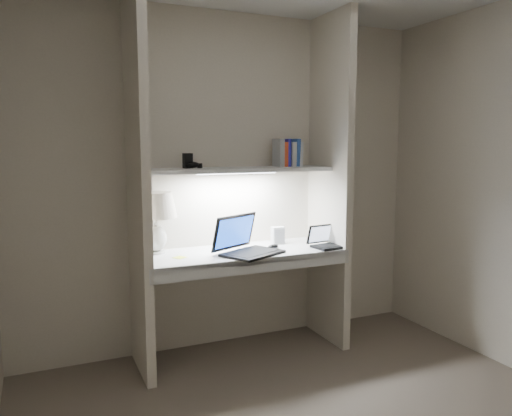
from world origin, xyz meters
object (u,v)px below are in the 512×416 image
speaker (278,235)px  book_row (287,153)px  table_lamp (156,212)px  laptop_netbook (327,242)px  laptop_main (246,245)px

speaker → book_row: size_ratio=0.63×
table_lamp → laptop_netbook: bearing=-13.1°
speaker → book_row: 0.63m
speaker → book_row: (0.08, 0.01, 0.63)m
book_row → laptop_netbook: bearing=-51.8°
book_row → speaker: bearing=-175.7°
laptop_main → book_row: book_row is taller
table_lamp → speaker: table_lamp is taller
table_lamp → laptop_netbook: 1.28m
table_lamp → speaker: size_ratio=3.31×
laptop_main → laptop_netbook: (0.65, -0.04, -0.02)m
table_lamp → book_row: 1.09m
laptop_netbook → book_row: size_ratio=1.31×
table_lamp → laptop_main: table_lamp is taller
table_lamp → laptop_netbook: (1.22, -0.28, -0.25)m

